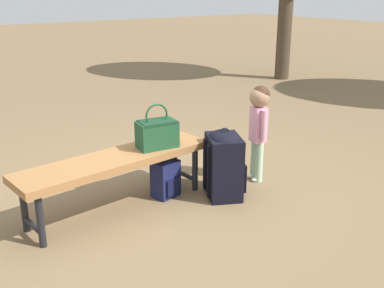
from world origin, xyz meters
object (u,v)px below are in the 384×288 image
backpack_large (224,162)px  handbag (157,133)px  park_bench (116,163)px  backpack_small (166,176)px  child_standing (259,119)px

backpack_large → handbag: bearing=147.4°
park_bench → backpack_small: (0.44, -0.02, -0.21)m
park_bench → backpack_large: bearing=-20.1°
handbag → backpack_large: size_ratio=0.61×
handbag → park_bench: bearing=178.5°
handbag → backpack_large: handbag is taller
park_bench → handbag: handbag is taller
handbag → backpack_large: bearing=-32.6°
handbag → child_standing: 0.95m
backpack_large → backpack_small: bearing=144.9°
park_bench → child_standing: bearing=-9.7°
child_standing → backpack_small: child_standing is taller
child_standing → backpack_small: (-0.87, 0.20, -0.40)m
backpack_small → park_bench: bearing=176.7°
backpack_small → backpack_large: bearing=-35.1°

